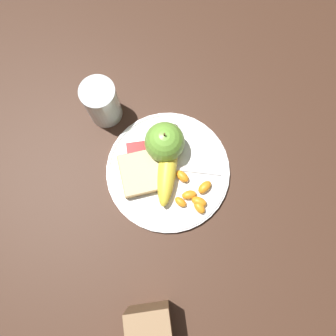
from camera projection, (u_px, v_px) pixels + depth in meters
ground_plane at (168, 171)px, 0.71m from camera, size 3.00×3.00×0.00m
plate at (168, 171)px, 0.70m from camera, size 0.26×0.26×0.01m
juice_glass at (102, 103)px, 0.69m from camera, size 0.07×0.07×0.11m
apple at (162, 142)px, 0.67m from camera, size 0.08×0.08×0.09m
banana at (170, 164)px, 0.68m from camera, size 0.08×0.18×0.04m
bread_slice at (144, 173)px, 0.68m from camera, size 0.10×0.10×0.02m
fork at (174, 167)px, 0.70m from camera, size 0.17×0.06×0.00m
jam_packet at (137, 151)px, 0.70m from camera, size 0.04×0.03×0.02m
orange_segment_0 at (189, 195)px, 0.68m from camera, size 0.03×0.02×0.02m
orange_segment_1 at (180, 202)px, 0.67m from camera, size 0.03×0.03×0.02m
orange_segment_2 at (182, 176)px, 0.68m from camera, size 0.03×0.04×0.02m
orange_segment_3 at (199, 207)px, 0.67m from camera, size 0.03×0.04×0.02m
orange_segment_4 at (205, 187)px, 0.68m from camera, size 0.04×0.04×0.02m
orange_segment_5 at (199, 202)px, 0.67m from camera, size 0.04×0.03×0.02m
condiment_caddy at (150, 330)px, 0.59m from camera, size 0.08×0.08×0.09m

